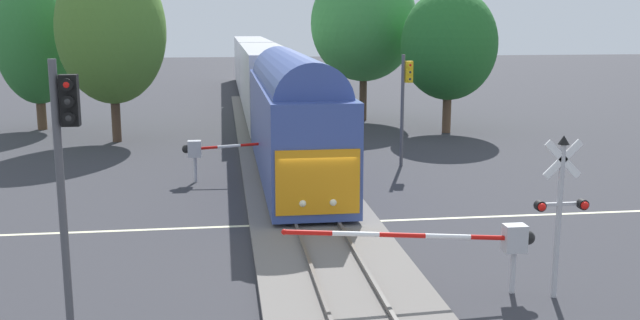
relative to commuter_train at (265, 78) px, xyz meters
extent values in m
plane|color=#333338|center=(0.00, -27.59, -2.73)|extent=(220.00, 220.00, 0.00)
cube|color=beige|center=(0.00, -27.59, -2.73)|extent=(44.00, 0.20, 0.01)
cube|color=slate|center=(0.00, -27.59, -2.64)|extent=(4.40, 80.00, 0.18)
cube|color=#56514C|center=(-0.72, -27.59, -2.48)|extent=(0.10, 80.00, 0.14)
cube|color=#56514C|center=(0.71, -27.59, -2.48)|extent=(0.10, 80.00, 0.14)
cube|color=#384C93|center=(0.00, -20.49, -0.46)|extent=(3.00, 16.29, 3.90)
cube|color=orange|center=(0.00, -28.66, -1.04)|extent=(2.76, 0.08, 2.15)
cylinder|color=#384C93|center=(0.00, -20.49, 1.37)|extent=(2.76, 14.66, 2.76)
sphere|color=#F4F2CC|center=(-0.50, -28.67, -1.73)|extent=(0.24, 0.24, 0.24)
sphere|color=#F4F2CC|center=(0.50, -28.67, -1.73)|extent=(0.24, 0.24, 0.24)
cube|color=silver|center=(0.00, -0.72, -0.11)|extent=(3.00, 21.45, 4.60)
cube|color=black|center=(1.51, -0.72, 0.19)|extent=(0.04, 19.30, 0.90)
cube|color=#193899|center=(1.52, -0.72, -1.26)|extent=(0.04, 19.73, 0.36)
cube|color=silver|center=(0.00, 21.63, -0.11)|extent=(3.00, 21.45, 4.60)
cube|color=black|center=(1.51, 21.63, 0.19)|extent=(0.04, 19.30, 0.90)
cube|color=#193899|center=(1.52, 21.63, -1.26)|extent=(0.04, 19.73, 0.36)
cylinder|color=#B7B7BC|center=(4.22, -34.56, -2.18)|extent=(0.14, 0.14, 1.10)
cube|color=#B7B7BC|center=(4.22, -34.56, -1.28)|extent=(0.56, 0.40, 0.70)
sphere|color=black|center=(4.57, -34.56, -1.28)|extent=(0.36, 0.36, 0.36)
cylinder|color=red|center=(3.63, -34.56, -1.24)|extent=(1.17, 0.12, 0.20)
cylinder|color=white|center=(2.47, -34.56, -1.16)|extent=(1.17, 0.12, 0.20)
cylinder|color=red|center=(1.31, -34.56, -1.08)|extent=(1.17, 0.12, 0.20)
cylinder|color=white|center=(0.14, -34.56, -1.00)|extent=(1.17, 0.12, 0.20)
cylinder|color=red|center=(-1.02, -34.56, -0.92)|extent=(1.17, 0.12, 0.20)
sphere|color=red|center=(-1.60, -34.56, -0.88)|extent=(0.14, 0.14, 0.14)
cylinder|color=#B2B2B7|center=(5.15, -34.97, -0.78)|extent=(0.14, 0.14, 3.89)
cube|color=white|center=(5.15, -34.99, 0.81)|extent=(0.98, 0.05, 0.98)
cube|color=white|center=(5.15, -34.99, 0.81)|extent=(0.98, 0.05, 0.98)
cube|color=#B2B2B7|center=(5.15, -34.97, -0.32)|extent=(1.10, 0.08, 0.08)
cylinder|color=black|center=(4.60, -35.07, -0.32)|extent=(0.26, 0.18, 0.26)
cylinder|color=black|center=(5.70, -35.07, -0.32)|extent=(0.26, 0.18, 0.26)
sphere|color=red|center=(4.60, -35.17, -0.32)|extent=(0.20, 0.20, 0.20)
sphere|color=red|center=(5.70, -35.17, -0.32)|extent=(0.20, 0.20, 0.20)
cone|color=black|center=(5.15, -34.97, 1.28)|extent=(0.28, 0.28, 0.22)
cylinder|color=#B7B7BC|center=(-4.22, -20.63, -2.18)|extent=(0.14, 0.14, 1.10)
cube|color=#B7B7BC|center=(-4.22, -20.63, -1.28)|extent=(0.56, 0.40, 0.70)
sphere|color=black|center=(-4.57, -20.63, -1.28)|extent=(0.36, 0.36, 0.36)
cylinder|color=red|center=(-3.74, -20.63, -1.25)|extent=(0.98, 0.12, 0.17)
cylinder|color=white|center=(-2.76, -20.63, -1.20)|extent=(0.98, 0.12, 0.17)
cylinder|color=red|center=(-1.79, -20.63, -1.14)|extent=(0.98, 0.12, 0.17)
cylinder|color=white|center=(-0.81, -20.63, -1.09)|extent=(0.98, 0.12, 0.17)
cylinder|color=red|center=(0.16, -20.63, -1.04)|extent=(0.98, 0.12, 0.17)
sphere|color=red|center=(0.65, -20.63, -1.01)|extent=(0.14, 0.14, 0.14)
cylinder|color=#4C4C51|center=(5.37, -18.38, -0.10)|extent=(0.16, 0.16, 5.25)
cube|color=gold|center=(5.65, -18.38, 1.72)|extent=(0.34, 0.26, 1.00)
sphere|color=red|center=(5.65, -18.53, 2.04)|extent=(0.20, 0.20, 0.20)
cylinder|color=gold|center=(5.65, -18.56, 2.04)|extent=(0.24, 0.10, 0.24)
sphere|color=#262626|center=(5.65, -18.53, 1.72)|extent=(0.20, 0.20, 0.20)
cylinder|color=gold|center=(5.65, -18.56, 1.72)|extent=(0.24, 0.10, 0.24)
sphere|color=#262626|center=(5.65, -18.53, 1.40)|extent=(0.20, 0.20, 0.20)
cylinder|color=gold|center=(5.65, -18.56, 1.40)|extent=(0.24, 0.10, 0.24)
cylinder|color=#4C4C51|center=(-6.20, -36.73, 0.33)|extent=(0.16, 0.16, 6.13)
cube|color=black|center=(-5.92, -36.73, 2.60)|extent=(0.34, 0.26, 1.00)
sphere|color=red|center=(-5.92, -36.88, 2.92)|extent=(0.20, 0.20, 0.20)
cylinder|color=black|center=(-5.92, -36.91, 2.92)|extent=(0.24, 0.10, 0.24)
sphere|color=#262626|center=(-5.92, -36.88, 2.60)|extent=(0.20, 0.20, 0.20)
cylinder|color=black|center=(-5.92, -36.91, 2.60)|extent=(0.24, 0.10, 0.24)
sphere|color=#262626|center=(-5.92, -36.88, 2.28)|extent=(0.20, 0.20, 0.20)
cylinder|color=black|center=(-5.92, -36.91, 2.28)|extent=(0.24, 0.10, 0.24)
cylinder|color=#4C3828|center=(-9.00, -9.54, -1.13)|extent=(0.50, 0.50, 3.20)
ellipsoid|color=#4C7A2D|center=(-9.00, -9.54, 3.54)|extent=(6.01, 6.01, 8.17)
cylinder|color=brown|center=(-14.32, -4.18, -1.42)|extent=(0.58, 0.58, 2.61)
ellipsoid|color=#2D7533|center=(-14.32, -4.18, 2.81)|extent=(4.93, 4.93, 7.80)
cylinder|color=#4C3828|center=(6.58, -2.71, -0.90)|extent=(0.50, 0.50, 3.67)
ellipsoid|color=#38843D|center=(6.58, -2.71, 3.86)|extent=(7.17, 7.17, 7.80)
cylinder|color=brown|center=(10.61, -8.80, -1.30)|extent=(0.53, 0.53, 2.86)
ellipsoid|color=#236628|center=(10.61, -8.80, 2.64)|extent=(5.79, 5.79, 6.70)
camera|label=1|loc=(-2.98, -51.10, 4.15)|focal=40.37mm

